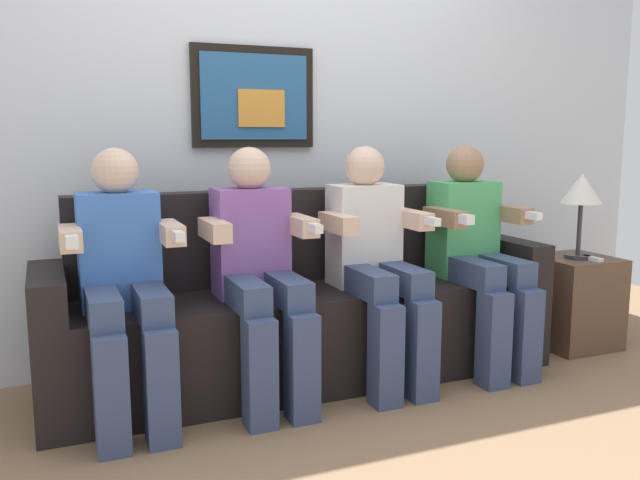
{
  "coord_description": "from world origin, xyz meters",
  "views": [
    {
      "loc": [
        -1.12,
        -2.52,
        1.16
      ],
      "look_at": [
        0.0,
        0.15,
        0.7
      ],
      "focal_mm": 37.11,
      "sensor_mm": 36.0,
      "label": 1
    }
  ],
  "objects_px": {
    "couch": "(306,315)",
    "person_leftmost": "(123,276)",
    "side_table_right": "(573,301)",
    "spare_remote_on_table": "(592,258)",
    "table_lamp": "(582,192)",
    "person_left_center": "(259,265)",
    "person_right_center": "(375,256)",
    "person_rightmost": "(477,248)"
  },
  "relations": [
    {
      "from": "person_leftmost",
      "to": "side_table_right",
      "type": "bearing_deg",
      "value": 1.47
    },
    {
      "from": "person_leftmost",
      "to": "side_table_right",
      "type": "distance_m",
      "value": 2.43
    },
    {
      "from": "person_leftmost",
      "to": "person_left_center",
      "type": "distance_m",
      "value": 0.57
    },
    {
      "from": "person_leftmost",
      "to": "person_right_center",
      "type": "distance_m",
      "value": 1.13
    },
    {
      "from": "person_right_center",
      "to": "person_rightmost",
      "type": "bearing_deg",
      "value": -0.05
    },
    {
      "from": "couch",
      "to": "person_left_center",
      "type": "xyz_separation_m",
      "value": [
        -0.28,
        -0.17,
        0.29
      ]
    },
    {
      "from": "person_rightmost",
      "to": "spare_remote_on_table",
      "type": "height_order",
      "value": "person_rightmost"
    },
    {
      "from": "person_left_center",
      "to": "side_table_right",
      "type": "relative_size",
      "value": 2.22
    },
    {
      "from": "spare_remote_on_table",
      "to": "person_rightmost",
      "type": "bearing_deg",
      "value": 176.57
    },
    {
      "from": "person_left_center",
      "to": "table_lamp",
      "type": "relative_size",
      "value": 2.41
    },
    {
      "from": "table_lamp",
      "to": "couch",
      "type": "bearing_deg",
      "value": 175.0
    },
    {
      "from": "person_rightmost",
      "to": "side_table_right",
      "type": "bearing_deg",
      "value": 4.98
    },
    {
      "from": "person_left_center",
      "to": "side_table_right",
      "type": "bearing_deg",
      "value": 1.9
    },
    {
      "from": "person_rightmost",
      "to": "person_right_center",
      "type": "bearing_deg",
      "value": 179.95
    },
    {
      "from": "person_left_center",
      "to": "side_table_right",
      "type": "xyz_separation_m",
      "value": [
        1.84,
        0.06,
        -0.36
      ]
    },
    {
      "from": "person_leftmost",
      "to": "person_rightmost",
      "type": "xyz_separation_m",
      "value": [
        1.7,
        0.0,
        0.0
      ]
    },
    {
      "from": "spare_remote_on_table",
      "to": "side_table_right",
      "type": "bearing_deg",
      "value": 94.51
    },
    {
      "from": "person_right_center",
      "to": "table_lamp",
      "type": "relative_size",
      "value": 2.41
    },
    {
      "from": "person_leftmost",
      "to": "table_lamp",
      "type": "bearing_deg",
      "value": 0.82
    },
    {
      "from": "side_table_right",
      "to": "spare_remote_on_table",
      "type": "xyz_separation_m",
      "value": [
        0.01,
        -0.1,
        0.26
      ]
    },
    {
      "from": "person_right_center",
      "to": "side_table_right",
      "type": "relative_size",
      "value": 2.22
    },
    {
      "from": "couch",
      "to": "spare_remote_on_table",
      "type": "distance_m",
      "value": 1.59
    },
    {
      "from": "side_table_right",
      "to": "person_rightmost",
      "type": "bearing_deg",
      "value": -175.02
    },
    {
      "from": "person_left_center",
      "to": "person_right_center",
      "type": "height_order",
      "value": "same"
    },
    {
      "from": "couch",
      "to": "person_rightmost",
      "type": "distance_m",
      "value": 0.91
    },
    {
      "from": "person_right_center",
      "to": "side_table_right",
      "type": "height_order",
      "value": "person_right_center"
    },
    {
      "from": "person_right_center",
      "to": "person_leftmost",
      "type": "bearing_deg",
      "value": -179.98
    },
    {
      "from": "person_left_center",
      "to": "person_rightmost",
      "type": "xyz_separation_m",
      "value": [
        1.13,
        -0.0,
        0.0
      ]
    },
    {
      "from": "couch",
      "to": "person_leftmost",
      "type": "distance_m",
      "value": 0.91
    },
    {
      "from": "person_left_center",
      "to": "person_rightmost",
      "type": "height_order",
      "value": "same"
    },
    {
      "from": "person_left_center",
      "to": "person_rightmost",
      "type": "relative_size",
      "value": 1.0
    },
    {
      "from": "couch",
      "to": "side_table_right",
      "type": "height_order",
      "value": "couch"
    },
    {
      "from": "couch",
      "to": "spare_remote_on_table",
      "type": "xyz_separation_m",
      "value": [
        1.56,
        -0.21,
        0.2
      ]
    },
    {
      "from": "person_rightmost",
      "to": "table_lamp",
      "type": "xyz_separation_m",
      "value": [
        0.69,
        0.03,
        0.25
      ]
    },
    {
      "from": "person_right_center",
      "to": "table_lamp",
      "type": "bearing_deg",
      "value": 1.54
    },
    {
      "from": "side_table_right",
      "to": "table_lamp",
      "type": "relative_size",
      "value": 1.09
    },
    {
      "from": "couch",
      "to": "side_table_right",
      "type": "relative_size",
      "value": 4.82
    },
    {
      "from": "person_right_center",
      "to": "spare_remote_on_table",
      "type": "distance_m",
      "value": 1.28
    },
    {
      "from": "person_rightmost",
      "to": "spare_remote_on_table",
      "type": "relative_size",
      "value": 8.54
    },
    {
      "from": "couch",
      "to": "person_leftmost",
      "type": "xyz_separation_m",
      "value": [
        -0.85,
        -0.17,
        0.29
      ]
    },
    {
      "from": "person_leftmost",
      "to": "person_left_center",
      "type": "height_order",
      "value": "same"
    },
    {
      "from": "person_left_center",
      "to": "person_rightmost",
      "type": "bearing_deg",
      "value": -0.02
    }
  ]
}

